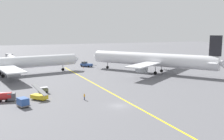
# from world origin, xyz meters

# --- Properties ---
(ground_plane) EXTENTS (600.00, 600.00, 0.00)m
(ground_plane) POSITION_xyz_m (0.00, 0.00, 0.00)
(ground_plane) COLOR slate
(taxiway_stripe) EXTENTS (3.17, 119.98, 0.01)m
(taxiway_stripe) POSITION_xyz_m (3.60, 10.00, 0.00)
(taxiway_stripe) COLOR yellow
(taxiway_stripe) RESTS_ON ground
(airliner_at_gate_left) EXTENTS (61.02, 46.65, 15.51)m
(airliner_at_gate_left) POSITION_xyz_m (-21.18, 56.33, 4.91)
(airliner_at_gate_left) COLOR white
(airliner_at_gate_left) RESTS_ON ground
(airliner_being_pushed) EXTENTS (40.25, 54.05, 16.15)m
(airliner_being_pushed) POSITION_xyz_m (34.63, 38.33, 5.64)
(airliner_being_pushed) COLOR silver
(airliner_being_pushed) RESTS_ON ground
(pushback_tug) EXTENTS (6.46, 8.29, 2.78)m
(pushback_tug) POSITION_xyz_m (15.49, 68.14, 1.18)
(pushback_tug) COLOR #2D4C8C
(pushback_tug) RESTS_ON ground
(gse_stair_truck_yellow) EXTENTS (4.27, 4.81, 4.06)m
(gse_stair_truck_yellow) POSITION_xyz_m (-16.35, 13.57, 1.03)
(gse_stair_truck_yellow) COLOR gold
(gse_stair_truck_yellow) RESTS_ON ground
(gse_fuel_bowser_stubby) EXTENTS (5.18, 2.81, 2.40)m
(gse_fuel_bowser_stubby) POSITION_xyz_m (-24.37, 15.56, 1.33)
(gse_fuel_bowser_stubby) COLOR red
(gse_fuel_bowser_stubby) RESTS_ON ground
(gse_baggage_cart_near_cluster) EXTENTS (2.89, 1.87, 1.71)m
(gse_baggage_cart_near_cluster) POSITION_xyz_m (-14.17, 20.47, 0.86)
(gse_baggage_cart_near_cluster) COLOR #666B4C
(gse_baggage_cart_near_cluster) RESTS_ON ground
(gse_container_dolly_flat) EXTENTS (3.09, 3.73, 2.15)m
(gse_container_dolly_flat) POSITION_xyz_m (-20.87, 8.76, 1.17)
(gse_container_dolly_flat) COLOR slate
(gse_container_dolly_flat) RESTS_ON ground
(ground_crew_wing_walker_right) EXTENTS (0.36, 0.36, 1.73)m
(ground_crew_wing_walker_right) POSITION_xyz_m (-5.82, 8.46, 0.90)
(ground_crew_wing_walker_right) COLOR #2D3351
(ground_crew_wing_walker_right) RESTS_ON ground
(traffic_cone_wingtip_port) EXTENTS (0.44, 0.44, 0.60)m
(traffic_cone_wingtip_port) POSITION_xyz_m (12.63, 64.26, 0.28)
(traffic_cone_wingtip_port) COLOR orange
(traffic_cone_wingtip_port) RESTS_ON ground
(jet_bridge) EXTENTS (4.90, 23.29, 6.09)m
(jet_bridge) POSITION_xyz_m (-18.53, 83.15, 4.32)
(jet_bridge) COLOR #B7B7BC
(jet_bridge) RESTS_ON ground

